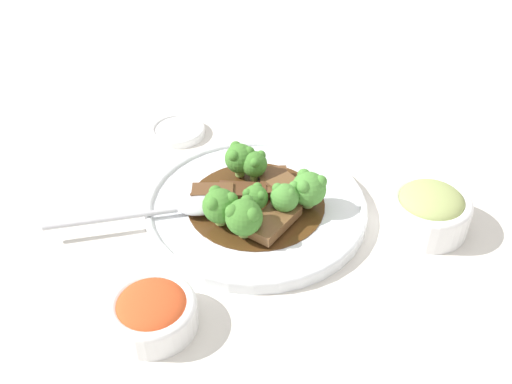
# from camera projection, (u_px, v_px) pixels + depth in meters

# --- Properties ---
(ground_plane) EXTENTS (4.00, 4.00, 0.00)m
(ground_plane) POSITION_uv_depth(u_px,v_px,m) (256.00, 212.00, 0.78)
(ground_plane) COLOR silver
(main_plate) EXTENTS (0.29, 0.29, 0.02)m
(main_plate) POSITION_uv_depth(u_px,v_px,m) (256.00, 206.00, 0.78)
(main_plate) COLOR white
(main_plate) RESTS_ON ground_plane
(beef_strip_0) EXTENTS (0.07, 0.07, 0.01)m
(beef_strip_0) POSITION_uv_depth(u_px,v_px,m) (273.00, 181.00, 0.80)
(beef_strip_0) COLOR brown
(beef_strip_0) RESTS_ON main_plate
(beef_strip_1) EXTENTS (0.05, 0.06, 0.02)m
(beef_strip_1) POSITION_uv_depth(u_px,v_px,m) (290.00, 191.00, 0.77)
(beef_strip_1) COLOR brown
(beef_strip_1) RESTS_ON main_plate
(beef_strip_2) EXTENTS (0.07, 0.04, 0.01)m
(beef_strip_2) POSITION_uv_depth(u_px,v_px,m) (273.00, 221.00, 0.73)
(beef_strip_2) COLOR brown
(beef_strip_2) RESTS_ON main_plate
(beef_strip_3) EXTENTS (0.05, 0.06, 0.01)m
(beef_strip_3) POSITION_uv_depth(u_px,v_px,m) (213.00, 193.00, 0.77)
(beef_strip_3) COLOR brown
(beef_strip_3) RESTS_ON main_plate
(beef_strip_4) EXTENTS (0.06, 0.07, 0.01)m
(beef_strip_4) POSITION_uv_depth(u_px,v_px,m) (244.00, 190.00, 0.78)
(beef_strip_4) COLOR #56331E
(beef_strip_4) RESTS_ON main_plate
(broccoli_floret_0) EXTENTS (0.04, 0.04, 0.05)m
(broccoli_floret_0) POSITION_uv_depth(u_px,v_px,m) (240.00, 158.00, 0.80)
(broccoli_floret_0) COLOR #7FA84C
(broccoli_floret_0) RESTS_ON main_plate
(broccoli_floret_1) EXTENTS (0.04, 0.04, 0.04)m
(broccoli_floret_1) POSITION_uv_depth(u_px,v_px,m) (287.00, 195.00, 0.74)
(broccoli_floret_1) COLOR #8EB756
(broccoli_floret_1) RESTS_ON main_plate
(broccoli_floret_2) EXTENTS (0.03, 0.03, 0.04)m
(broccoli_floret_2) POSITION_uv_depth(u_px,v_px,m) (255.00, 197.00, 0.74)
(broccoli_floret_2) COLOR #7FA84C
(broccoli_floret_2) RESTS_ON main_plate
(broccoli_floret_3) EXTENTS (0.04, 0.04, 0.05)m
(broccoli_floret_3) POSITION_uv_depth(u_px,v_px,m) (220.00, 205.00, 0.72)
(broccoli_floret_3) COLOR #8EB756
(broccoli_floret_3) RESTS_ON main_plate
(broccoli_floret_4) EXTENTS (0.04, 0.04, 0.04)m
(broccoli_floret_4) POSITION_uv_depth(u_px,v_px,m) (254.00, 164.00, 0.79)
(broccoli_floret_4) COLOR #7FA84C
(broccoli_floret_4) RESTS_ON main_plate
(broccoli_floret_5) EXTENTS (0.04, 0.04, 0.05)m
(broccoli_floret_5) POSITION_uv_depth(u_px,v_px,m) (244.00, 217.00, 0.70)
(broccoli_floret_5) COLOR #7FA84C
(broccoli_floret_5) RESTS_ON main_plate
(broccoli_floret_6) EXTENTS (0.04, 0.04, 0.05)m
(broccoli_floret_6) POSITION_uv_depth(u_px,v_px,m) (309.00, 188.00, 0.75)
(broccoli_floret_6) COLOR #7FA84C
(broccoli_floret_6) RESTS_ON main_plate
(serving_spoon) EXTENTS (0.18, 0.17, 0.01)m
(serving_spoon) POSITION_uv_depth(u_px,v_px,m) (183.00, 207.00, 0.75)
(serving_spoon) COLOR #B7B7BC
(serving_spoon) RESTS_ON main_plate
(side_bowl_kimchi) EXTENTS (0.09, 0.09, 0.04)m
(side_bowl_kimchi) POSITION_uv_depth(u_px,v_px,m) (153.00, 311.00, 0.62)
(side_bowl_kimchi) COLOR white
(side_bowl_kimchi) RESTS_ON ground_plane
(side_bowl_appetizer) EXTENTS (0.10, 0.10, 0.06)m
(side_bowl_appetizer) POSITION_uv_depth(u_px,v_px,m) (429.00, 209.00, 0.74)
(side_bowl_appetizer) COLOR white
(side_bowl_appetizer) RESTS_ON ground_plane
(sauce_dish) EXTENTS (0.08, 0.08, 0.01)m
(sauce_dish) POSITION_uv_depth(u_px,v_px,m) (178.00, 131.00, 0.92)
(sauce_dish) COLOR white
(sauce_dish) RESTS_ON ground_plane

